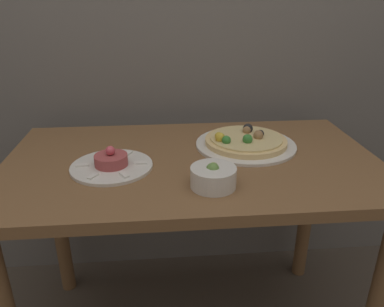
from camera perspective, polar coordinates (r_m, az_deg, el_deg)
The scene contains 4 objects.
dining_table at distance 1.28m, azimuth 0.02°, elevation -5.52°, with size 1.22×0.70×0.76m.
pizza_plate at distance 1.33m, azimuth 8.14°, elevation 1.81°, with size 0.35×0.35×0.06m.
tartare_plate at distance 1.18m, azimuth -12.17°, elevation -1.55°, with size 0.25×0.25×0.07m.
small_bowl at distance 1.04m, azimuth 3.26°, elevation -3.49°, with size 0.13×0.13×0.07m.
Camera 1 is at (-0.10, -0.76, 1.27)m, focal length 35.00 mm.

